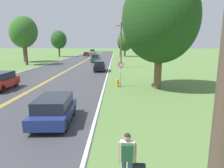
{
  "coord_description": "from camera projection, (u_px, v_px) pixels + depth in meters",
  "views": [
    {
      "loc": [
        7.84,
        0.52,
        4.2
      ],
      "look_at": [
        7.55,
        15.85,
        1.11
      ],
      "focal_mm": 32.0,
      "sensor_mm": 36.0,
      "label": 1
    }
  ],
  "objects": [
    {
      "name": "tree_behind_sign",
      "position": [
        125.0,
        42.0,
        67.22
      ],
      "size": [
        5.2,
        5.2,
        7.81
      ],
      "color": "#473828",
      "rests_on": "ground"
    },
    {
      "name": "car_black_hatchback_mid_near",
      "position": [
        100.0,
        66.0,
        31.15
      ],
      "size": [
        1.77,
        4.08,
        1.64
      ],
      "rotation": [
        0.0,
        0.0,
        -1.55
      ],
      "color": "black",
      "rests_on": "ground"
    },
    {
      "name": "hitchhiker_person",
      "position": [
        127.0,
        154.0,
        5.9
      ],
      "size": [
        0.56,
        0.41,
        1.64
      ],
      "rotation": [
        0.0,
        0.0,
        1.52
      ],
      "color": "#475175",
      "rests_on": "ground"
    },
    {
      "name": "tree_mid_treeline",
      "position": [
        59.0,
        40.0,
        65.23
      ],
      "size": [
        5.11,
        5.11,
        8.52
      ],
      "color": "#473828",
      "rests_on": "ground"
    },
    {
      "name": "utility_pole_far",
      "position": [
        120.0,
        44.0,
        68.71
      ],
      "size": [
        1.8,
        0.24,
        7.76
      ],
      "color": "brown",
      "rests_on": "ground"
    },
    {
      "name": "tree_far_back",
      "position": [
        24.0,
        31.0,
        39.27
      ],
      "size": [
        5.08,
        5.08,
        9.57
      ],
      "color": "#473828",
      "rests_on": "ground"
    },
    {
      "name": "tree_left_verge",
      "position": [
        23.0,
        33.0,
        45.91
      ],
      "size": [
        5.99,
        5.99,
        10.18
      ],
      "color": "brown",
      "rests_on": "ground"
    },
    {
      "name": "tree_right_cluster",
      "position": [
        160.0,
        19.0,
        17.95
      ],
      "size": [
        6.93,
        6.93,
        10.4
      ],
      "color": "brown",
      "rests_on": "ground"
    },
    {
      "name": "fire_hydrant",
      "position": [
        117.0,
        83.0,
        19.77
      ],
      "size": [
        0.47,
        0.31,
        0.83
      ],
      "color": "gold",
      "rests_on": "ground"
    },
    {
      "name": "traffic_sign",
      "position": [
        121.0,
        68.0,
        19.46
      ],
      "size": [
        0.6,
        0.1,
        2.52
      ],
      "color": "gray",
      "rests_on": "ground"
    },
    {
      "name": "car_dark_green_suv_mid_far",
      "position": [
        96.0,
        58.0,
        46.79
      ],
      "size": [
        2.03,
        4.64,
        1.89
      ],
      "rotation": [
        0.0,
        0.0,
        -1.61
      ],
      "color": "black",
      "rests_on": "ground"
    },
    {
      "name": "car_red_suv_approaching",
      "position": [
        0.0,
        81.0,
        18.43
      ],
      "size": [
        1.92,
        3.95,
        1.63
      ],
      "rotation": [
        0.0,
        0.0,
        1.58
      ],
      "color": "black",
      "rests_on": "ground"
    },
    {
      "name": "car_maroon_sedan_receding",
      "position": [
        86.0,
        54.0,
        70.83
      ],
      "size": [
        1.94,
        4.27,
        1.39
      ],
      "rotation": [
        0.0,
        0.0,
        1.6
      ],
      "color": "black",
      "rests_on": "ground"
    },
    {
      "name": "car_champagne_suv_distant",
      "position": [
        93.0,
        51.0,
        87.54
      ],
      "size": [
        1.97,
        4.28,
        1.86
      ],
      "rotation": [
        0.0,
        0.0,
        1.58
      ],
      "color": "black",
      "rests_on": "ground"
    },
    {
      "name": "utility_pole_midground",
      "position": [
        121.0,
        45.0,
        35.2
      ],
      "size": [
        1.8,
        0.24,
        7.89
      ],
      "color": "brown",
      "rests_on": "ground"
    },
    {
      "name": "car_dark_blue_hatchback_nearest",
      "position": [
        54.0,
        109.0,
        10.73
      ],
      "size": [
        2.03,
        3.86,
        1.44
      ],
      "rotation": [
        0.0,
        0.0,
        -1.52
      ],
      "color": "black",
      "rests_on": "ground"
    }
  ]
}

